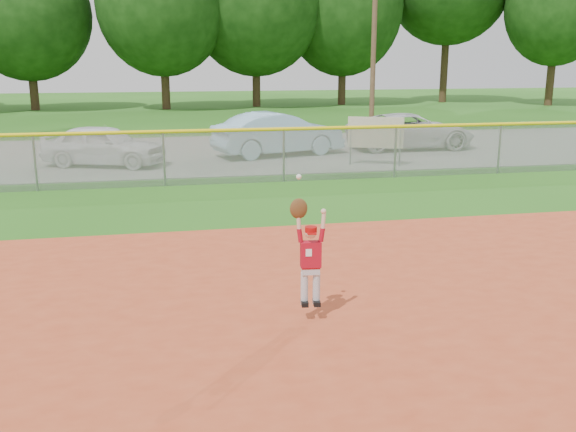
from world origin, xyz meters
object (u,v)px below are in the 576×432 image
object	(u,v)px
car_white_a	(104,145)
ballplayer	(309,253)
car_white_b	(411,131)
car_blue	(278,134)
sponsor_sign	(376,134)

from	to	relation	value
car_white_a	ballplayer	bearing A→B (deg)	-144.65
car_white_a	car_white_b	size ratio (longest dim) A/B	0.81
car_white_a	car_white_b	world-z (taller)	car_white_b
ballplayer	car_blue	bearing A→B (deg)	80.91
sponsor_sign	car_white_a	bearing A→B (deg)	169.15
car_white_a	sponsor_sign	xyz separation A→B (m)	(8.62, -1.65, 0.35)
sponsor_sign	car_blue	bearing A→B (deg)	133.76
car_white_a	car_blue	xyz separation A→B (m)	(5.95, 1.14, 0.10)
ballplayer	car_white_a	bearing A→B (deg)	104.88
car_blue	ballplayer	world-z (taller)	ballplayer
car_white_b	ballplayer	world-z (taller)	ballplayer
car_white_b	ballplayer	bearing A→B (deg)	153.81
car_white_b	car_white_a	bearing A→B (deg)	99.41
car_white_b	sponsor_sign	bearing A→B (deg)	143.18
ballplayer	sponsor_sign	bearing A→B (deg)	67.11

